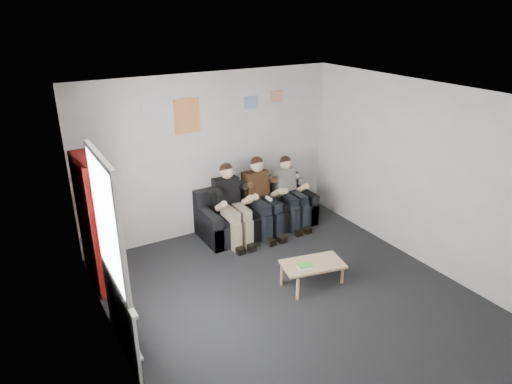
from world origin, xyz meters
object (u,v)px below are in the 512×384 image
bookshelf (97,223)px  person_left (232,205)px  person_middle (262,198)px  person_right (290,193)px  sofa (256,213)px  coffee_table (313,266)px

bookshelf → person_left: 2.18m
person_middle → person_right: person_middle is taller
person_left → sofa: bearing=23.8°
sofa → coffee_table: sofa is taller
bookshelf → person_left: bookshelf is taller
sofa → person_left: (-0.57, -0.19, 0.36)m
sofa → coffee_table: bearing=-96.3°
coffee_table → person_right: person_right is taller
person_right → coffee_table: bearing=-117.1°
sofa → person_middle: size_ratio=1.55×
sofa → person_left: size_ratio=1.56×
bookshelf → person_right: size_ratio=1.50×
person_middle → sofa: bearing=88.7°
person_left → person_right: size_ratio=1.05×
bookshelf → person_right: bearing=-0.3°
coffee_table → person_left: bearing=101.9°
person_middle → person_left: bearing=178.6°
bookshelf → coffee_table: 3.00m
sofa → bookshelf: size_ratio=1.09×
person_right → person_middle: bearing=177.8°
bookshelf → person_right: 3.31m
person_middle → person_right: bearing=-0.8°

